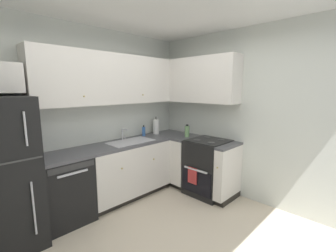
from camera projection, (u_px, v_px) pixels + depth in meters
wall_back at (88, 117)px, 3.42m from camera, size 3.56×0.05×2.63m
wall_right at (251, 116)px, 3.45m from camera, size 0.05×3.53×2.63m
dishwasher at (64, 190)px, 2.96m from camera, size 0.60×0.63×0.86m
lower_cabinets_back at (127, 170)px, 3.66m from camera, size 1.37×0.62×0.86m
countertop_back at (126, 143)px, 3.58m from camera, size 2.57×0.60×0.03m
lower_cabinets_right at (201, 166)px, 3.84m from camera, size 0.62×1.03×0.86m
countertop_right at (201, 141)px, 3.77m from camera, size 0.60×1.03×0.03m
oven_range at (208, 167)px, 3.75m from camera, size 0.68×0.62×1.05m
upper_cabinets_back at (110, 79)px, 3.40m from camera, size 2.25×0.34×0.74m
upper_cabinets_right at (195, 80)px, 3.88m from camera, size 0.32×1.56×0.74m
sink at (131, 144)px, 3.61m from camera, size 0.72×0.40×0.10m
faucet at (123, 133)px, 3.73m from camera, size 0.07×0.16×0.19m
soap_bottle at (144, 131)px, 4.05m from camera, size 0.06×0.06×0.19m
paper_towel_roll at (156, 127)px, 4.22m from camera, size 0.11×0.11×0.33m
oil_bottle at (187, 131)px, 3.96m from camera, size 0.08×0.08×0.22m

